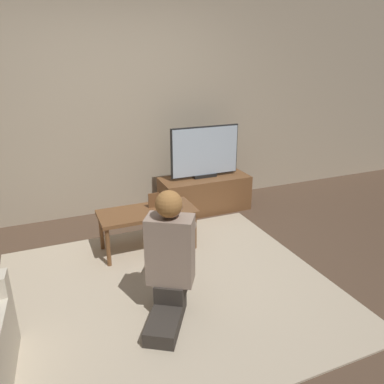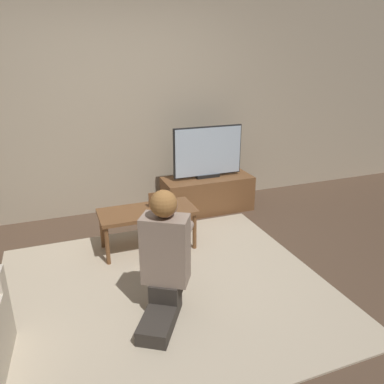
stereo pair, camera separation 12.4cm
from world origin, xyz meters
name	(u,v)px [view 2 (the right image)]	position (x,y,z in m)	size (l,w,h in m)	color
ground_plane	(167,291)	(0.00, 0.00, 0.00)	(10.00, 10.00, 0.00)	brown
wall_back	(116,106)	(0.00, 1.93, 1.30)	(10.00, 0.06, 2.60)	tan
rug	(166,290)	(0.00, 0.00, 0.01)	(2.67, 2.38, 0.02)	#BCAD93
tv_stand	(207,194)	(1.00, 1.48, 0.22)	(1.11, 0.45, 0.44)	brown
tv	(208,152)	(1.00, 1.49, 0.76)	(0.88, 0.08, 0.63)	black
coffee_table	(147,215)	(0.04, 0.75, 0.38)	(0.94, 0.43, 0.43)	brown
person_kneeling	(165,256)	(-0.08, -0.25, 0.49)	(0.66, 0.85, 0.98)	#332D28
picture_frame	(154,200)	(0.13, 0.81, 0.51)	(0.11, 0.01, 0.15)	brown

